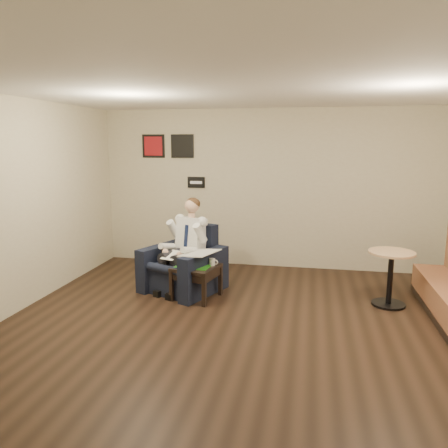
% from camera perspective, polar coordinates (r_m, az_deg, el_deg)
% --- Properties ---
extents(ground, '(6.00, 6.00, 0.00)m').
position_cam_1_polar(ground, '(5.26, 1.99, -14.31)').
color(ground, black).
rests_on(ground, ground).
extents(wall_back, '(6.00, 0.02, 2.80)m').
position_cam_1_polar(wall_back, '(7.79, 5.69, 4.54)').
color(wall_back, beige).
rests_on(wall_back, ground).
extents(wall_front, '(6.00, 0.02, 2.80)m').
position_cam_1_polar(wall_front, '(2.04, -12.08, -13.09)').
color(wall_front, beige).
rests_on(wall_front, ground).
extents(wall_left, '(0.02, 6.00, 2.80)m').
position_cam_1_polar(wall_left, '(6.08, -27.04, 1.75)').
color(wall_left, beige).
rests_on(wall_left, ground).
extents(ceiling, '(6.00, 6.00, 0.02)m').
position_cam_1_polar(ceiling, '(4.80, 2.22, 17.61)').
color(ceiling, white).
rests_on(ceiling, wall_back).
extents(seating_sign, '(0.32, 0.02, 0.20)m').
position_cam_1_polar(seating_sign, '(8.00, -3.65, 5.45)').
color(seating_sign, black).
rests_on(seating_sign, wall_back).
extents(art_print_left, '(0.42, 0.03, 0.42)m').
position_cam_1_polar(art_print_left, '(8.21, -9.19, 10.01)').
color(art_print_left, maroon).
rests_on(art_print_left, wall_back).
extents(art_print_right, '(0.42, 0.03, 0.42)m').
position_cam_1_polar(art_print_right, '(8.03, -5.46, 10.09)').
color(art_print_right, black).
rests_on(art_print_right, wall_back).
extents(armchair, '(1.31, 1.31, 0.97)m').
position_cam_1_polar(armchair, '(6.62, -5.43, -4.58)').
color(armchair, black).
rests_on(armchair, ground).
extents(seated_man, '(0.95, 1.12, 1.33)m').
position_cam_1_polar(seated_man, '(6.48, -6.17, -3.28)').
color(seated_man, silver).
rests_on(seated_man, armchair).
extents(lap_papers, '(0.31, 0.37, 0.01)m').
position_cam_1_polar(lap_papers, '(6.42, -6.77, -4.06)').
color(lap_papers, white).
rests_on(lap_papers, seated_man).
extents(newspaper, '(0.58, 0.64, 0.01)m').
position_cam_1_polar(newspaper, '(6.25, -3.19, -3.80)').
color(newspaper, silver).
rests_on(newspaper, armchair).
extents(side_table, '(0.70, 0.70, 0.48)m').
position_cam_1_polar(side_table, '(6.34, -3.63, -7.57)').
color(side_table, black).
rests_on(side_table, ground).
extents(green_folder, '(0.51, 0.38, 0.01)m').
position_cam_1_polar(green_folder, '(6.27, -4.00, -5.46)').
color(green_folder, green).
rests_on(green_folder, side_table).
extents(coffee_mug, '(0.10, 0.10, 0.10)m').
position_cam_1_polar(coffee_mug, '(6.28, -1.57, -4.98)').
color(coffee_mug, white).
rests_on(coffee_mug, side_table).
extents(smartphone, '(0.17, 0.13, 0.01)m').
position_cam_1_polar(smartphone, '(6.39, -2.51, -5.14)').
color(smartphone, black).
rests_on(smartphone, side_table).
extents(cafe_table, '(0.76, 0.76, 0.76)m').
position_cam_1_polar(cafe_table, '(6.42, 20.87, -6.68)').
color(cafe_table, tan).
rests_on(cafe_table, ground).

